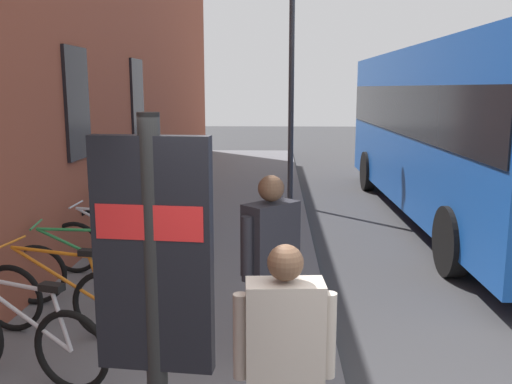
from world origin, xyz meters
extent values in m
plane|color=#38383A|center=(6.00, -1.00, 0.00)|extent=(60.00, 60.00, 0.00)
cube|color=slate|center=(8.00, 1.75, 0.06)|extent=(24.00, 3.50, 0.12)
cube|color=brown|center=(9.00, 3.80, 3.80)|extent=(22.00, 0.60, 7.60)
cube|color=black|center=(5.50, 3.48, 2.40)|extent=(0.90, 0.06, 1.60)
cube|color=black|center=(9.00, 3.48, 2.40)|extent=(0.90, 0.06, 1.60)
torus|color=black|center=(1.73, 2.29, 0.48)|extent=(0.25, 0.71, 0.72)
cylinder|color=silver|center=(1.86, 2.77, 0.76)|extent=(0.31, 0.99, 0.58)
cylinder|color=silver|center=(1.88, 2.85, 1.00)|extent=(0.26, 0.83, 0.09)
cylinder|color=silver|center=(1.75, 2.36, 0.73)|extent=(0.08, 0.19, 0.51)
cube|color=black|center=(1.77, 2.44, 1.02)|extent=(0.15, 0.22, 0.06)
torus|color=black|center=(2.88, 3.34, 0.48)|extent=(0.17, 0.72, 0.72)
torus|color=black|center=(2.72, 2.31, 0.48)|extent=(0.17, 0.72, 0.72)
cylinder|color=orange|center=(2.79, 2.80, 0.76)|extent=(0.19, 1.01, 0.58)
cylinder|color=orange|center=(2.80, 2.87, 1.00)|extent=(0.16, 0.85, 0.09)
cylinder|color=orange|center=(2.73, 2.38, 0.73)|extent=(0.06, 0.19, 0.51)
cube|color=black|center=(2.74, 2.45, 1.02)|extent=(0.13, 0.21, 0.06)
cylinder|color=orange|center=(2.87, 3.29, 1.08)|extent=(0.48, 0.10, 0.02)
torus|color=black|center=(3.61, 3.41, 0.48)|extent=(0.17, 0.72, 0.72)
torus|color=black|center=(3.77, 2.37, 0.48)|extent=(0.17, 0.72, 0.72)
cylinder|color=#267F3F|center=(3.69, 2.87, 0.76)|extent=(0.19, 1.01, 0.58)
cylinder|color=#267F3F|center=(3.68, 2.94, 1.00)|extent=(0.17, 0.85, 0.09)
cylinder|color=#267F3F|center=(3.76, 2.45, 0.73)|extent=(0.06, 0.19, 0.51)
cube|color=black|center=(3.75, 2.52, 1.02)|extent=(0.13, 0.21, 0.06)
cylinder|color=#267F3F|center=(3.61, 3.36, 1.08)|extent=(0.48, 0.10, 0.02)
torus|color=black|center=(4.74, 3.35, 0.48)|extent=(0.07, 0.72, 0.72)
torus|color=black|center=(4.72, 2.30, 0.48)|extent=(0.07, 0.72, 0.72)
cylinder|color=silver|center=(4.73, 2.80, 0.76)|extent=(0.05, 1.02, 0.58)
cylinder|color=silver|center=(4.73, 2.87, 1.00)|extent=(0.05, 0.85, 0.09)
cylinder|color=silver|center=(4.72, 2.37, 0.73)|extent=(0.04, 0.18, 0.51)
cube|color=black|center=(4.72, 2.45, 1.02)|extent=(0.10, 0.20, 0.06)
cylinder|color=silver|center=(4.74, 3.30, 1.08)|extent=(0.48, 0.03, 0.02)
torus|color=black|center=(5.53, 3.35, 0.48)|extent=(0.15, 0.72, 0.72)
torus|color=black|center=(5.66, 2.31, 0.48)|extent=(0.15, 0.72, 0.72)
cylinder|color=#267F3F|center=(5.60, 2.81, 0.76)|extent=(0.16, 1.01, 0.58)
cylinder|color=#267F3F|center=(5.59, 2.88, 1.00)|extent=(0.14, 0.85, 0.09)
cylinder|color=#267F3F|center=(5.65, 2.39, 0.73)|extent=(0.06, 0.19, 0.51)
cube|color=black|center=(5.64, 2.46, 1.02)|extent=(0.12, 0.21, 0.06)
cylinder|color=#267F3F|center=(5.54, 3.30, 1.08)|extent=(0.48, 0.08, 0.02)
cylinder|color=black|center=(-0.07, 1.17, 1.32)|extent=(0.10, 0.10, 2.40)
cube|color=black|center=(-0.07, 1.17, 1.87)|extent=(0.14, 0.56, 1.10)
cube|color=red|center=(-0.07, 1.17, 2.03)|extent=(0.14, 0.50, 0.16)
cube|color=#1951B2|center=(8.54, -3.00, 1.85)|extent=(10.54, 2.66, 3.00)
cube|color=black|center=(8.54, -3.00, 2.21)|extent=(10.33, 2.69, 0.90)
cylinder|color=black|center=(5.16, -1.85, 0.50)|extent=(1.00, 0.26, 1.00)
cylinder|color=black|center=(11.91, -4.15, 0.50)|extent=(1.00, 0.26, 1.00)
cylinder|color=black|center=(11.88, -1.75, 0.50)|extent=(1.00, 0.26, 1.00)
cylinder|color=#B2A599|center=(2.37, 0.59, 0.55)|extent=(0.13, 0.13, 0.86)
cylinder|color=#B2A599|center=(2.24, 0.72, 0.55)|extent=(0.13, 0.13, 0.86)
cube|color=#26262D|center=(2.31, 0.65, 1.31)|extent=(0.53, 0.53, 0.65)
sphere|color=brown|center=(2.31, 0.65, 1.76)|extent=(0.23, 0.23, 0.23)
cylinder|color=#26262D|center=(2.51, 0.45, 1.26)|extent=(0.10, 0.10, 0.57)
cylinder|color=#26262D|center=(2.11, 0.85, 1.26)|extent=(0.10, 0.10, 0.57)
cylinder|color=#26262D|center=(6.62, 2.18, 0.55)|extent=(0.12, 0.12, 0.85)
cylinder|color=#26262D|center=(6.49, 2.05, 0.55)|extent=(0.12, 0.12, 0.85)
cube|color=#723F72|center=(6.55, 2.12, 1.29)|extent=(0.53, 0.53, 0.64)
sphere|color=tan|center=(6.55, 2.12, 1.74)|extent=(0.23, 0.23, 0.23)
cylinder|color=#723F72|center=(6.75, 2.31, 1.25)|extent=(0.10, 0.10, 0.57)
cylinder|color=#723F72|center=(6.36, 1.92, 1.25)|extent=(0.10, 0.10, 0.57)
cube|color=#B2A599|center=(0.61, 0.55, 1.21)|extent=(0.26, 0.48, 0.59)
sphere|color=brown|center=(0.61, 0.55, 1.63)|extent=(0.21, 0.21, 0.21)
cylinder|color=#B2A599|center=(0.63, 0.29, 1.17)|extent=(0.09, 0.09, 0.53)
cylinder|color=#B2A599|center=(0.59, 0.81, 1.17)|extent=(0.09, 0.09, 0.53)
cylinder|color=#333338|center=(9.89, 0.30, 2.50)|extent=(0.12, 0.12, 4.76)
camera|label=1|loc=(-2.50, 0.60, 2.63)|focal=39.15mm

